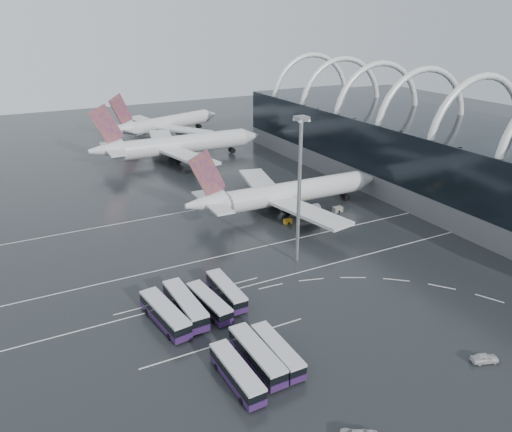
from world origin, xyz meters
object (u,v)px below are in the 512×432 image
bus_row_far_c (277,351)px  bus_row_far_b (257,355)px  airliner_gate_b (177,145)px  gse_cart_belly_d (338,209)px  bus_row_near_a (165,314)px  bus_row_near_d (226,291)px  van_curve_b (485,358)px  gse_cart_belly_c (288,221)px  airliner_gate_c (165,124)px  gse_cart_belly_e (296,196)px  gse_cart_belly_a (308,210)px  floodlight_mast (300,174)px  bus_row_near_b (185,305)px  bus_row_far_a (237,373)px  airliner_main (285,194)px  bus_row_near_c (209,303)px

bus_row_far_c → bus_row_far_b: bearing=83.7°
airliner_gate_b → gse_cart_belly_d: 69.75m
bus_row_near_a → bus_row_near_d: (12.26, 2.33, -0.18)m
bus_row_near_a → van_curve_b: (38.84, -31.68, -1.15)m
gse_cart_belly_c → bus_row_far_c: bearing=-122.8°
airliner_gate_c → gse_cart_belly_e: 92.22m
gse_cart_belly_a → floodlight_mast: bearing=-128.3°
bus_row_far_c → gse_cart_belly_c: 52.73m
gse_cart_belly_c → bus_row_near_a: bearing=-145.9°
bus_row_near_b → bus_row_far_c: size_ratio=1.16×
bus_row_far_a → floodlight_mast: size_ratio=0.41×
van_curve_b → gse_cart_belly_e: 74.49m
airliner_main → bus_row_near_b: 52.40m
bus_row_far_b → van_curve_b: (30.29, -15.10, -1.07)m
gse_cart_belly_d → bus_row_far_b: bearing=-136.8°
airliner_gate_b → airliner_main: bearing=-81.4°
airliner_main → bus_row_far_c: airliner_main is taller
bus_row_near_d → gse_cart_belly_c: 37.64m
airliner_main → bus_row_near_d: 45.48m
airliner_main → bus_row_far_a: size_ratio=4.51×
floodlight_mast → airliner_gate_b: bearing=87.4°
airliner_gate_c → gse_cart_belly_d: (11.94, -105.63, -4.29)m
airliner_gate_b → van_curve_b: bearing=-87.9°
bus_row_near_a → bus_row_near_b: 4.09m
airliner_gate_c → floodlight_mast: bearing=-115.8°
bus_row_near_a → bus_row_near_d: 12.48m
bus_row_far_c → gse_cart_belly_e: 70.94m
airliner_gate_c → gse_cart_belly_a: size_ratio=25.09×
airliner_gate_b → bus_row_near_b: 98.59m
gse_cart_belly_c → bus_row_near_c: bearing=-140.0°
airliner_main → gse_cart_belly_e: size_ratio=24.36×
airliner_gate_c → bus_row_near_a: (-43.91, -133.50, -3.12)m
bus_row_far_a → bus_row_far_c: size_ratio=1.03×
gse_cart_belly_d → bus_row_near_d: bearing=-149.6°
gse_cart_belly_c → gse_cart_belly_d: 15.50m
airliner_gate_b → gse_cart_belly_e: (16.16, -52.70, -4.77)m
airliner_gate_c → bus_row_far_a: size_ratio=4.35×
airliner_gate_b → gse_cart_belly_a: bearing=-77.6°
van_curve_b → gse_cart_belly_a: van_curve_b is taller
floodlight_mast → gse_cart_belly_d: 35.64m
van_curve_b → bus_row_far_b: bearing=83.6°
bus_row_near_d → bus_row_far_a: 22.40m
airliner_gate_b → bus_row_near_c: 98.25m
bus_row_near_a → gse_cart_belly_c: (40.36, 27.34, -1.31)m
bus_row_near_c → bus_row_far_a: bus_row_far_a is taller
bus_row_near_a → bus_row_near_b: size_ratio=1.00×
van_curve_b → gse_cart_belly_e: van_curve_b is taller
bus_row_near_d → bus_row_near_c: bearing=116.9°
bus_row_near_d → gse_cart_belly_d: bearing=-59.4°
airliner_gate_c → gse_cart_belly_a: 102.73m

